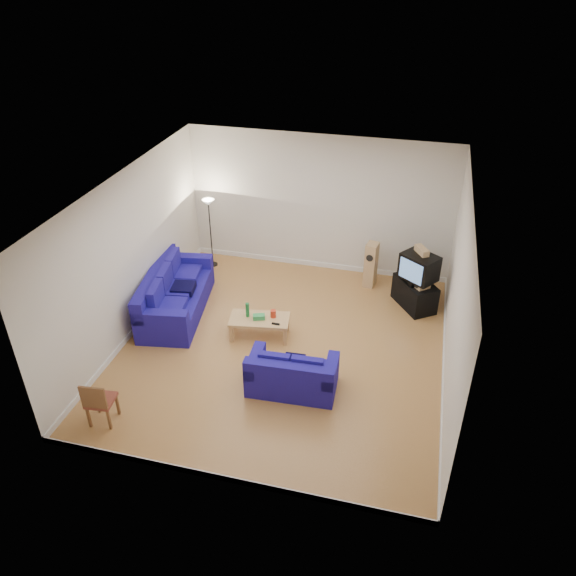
% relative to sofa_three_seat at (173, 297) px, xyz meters
% --- Properties ---
extents(room, '(6.01, 6.51, 3.21)m').
position_rel_sofa_three_seat_xyz_m(room, '(2.52, -0.63, 1.19)').
color(room, brown).
rests_on(room, ground).
extents(sofa_three_seat, '(1.45, 2.61, 0.95)m').
position_rel_sofa_three_seat_xyz_m(sofa_three_seat, '(0.00, 0.00, 0.00)').
color(sofa_three_seat, navy).
rests_on(sofa_three_seat, ground).
extents(sofa_loveseat, '(1.56, 0.92, 0.76)m').
position_rel_sofa_three_seat_xyz_m(sofa_loveseat, '(2.97, -1.74, -0.07)').
color(sofa_loveseat, navy).
rests_on(sofa_loveseat, ground).
extents(coffee_table, '(1.22, 0.74, 0.42)m').
position_rel_sofa_three_seat_xyz_m(coffee_table, '(1.98, -0.38, 0.01)').
color(coffee_table, tan).
rests_on(coffee_table, ground).
extents(bottle, '(0.07, 0.07, 0.30)m').
position_rel_sofa_three_seat_xyz_m(bottle, '(1.74, -0.38, 0.21)').
color(bottle, '#197233').
rests_on(bottle, coffee_table).
extents(tissue_box, '(0.26, 0.19, 0.09)m').
position_rel_sofa_three_seat_xyz_m(tissue_box, '(1.98, -0.40, 0.11)').
color(tissue_box, green).
rests_on(tissue_box, coffee_table).
extents(red_canister, '(0.12, 0.12, 0.15)m').
position_rel_sofa_three_seat_xyz_m(red_canister, '(2.23, -0.27, 0.14)').
color(red_canister, red).
rests_on(red_canister, coffee_table).
extents(remote, '(0.15, 0.05, 0.02)m').
position_rel_sofa_three_seat_xyz_m(remote, '(2.34, -0.50, 0.07)').
color(remote, black).
rests_on(remote, coffee_table).
extents(tv_stand, '(1.01, 1.12, 0.60)m').
position_rel_sofa_three_seat_xyz_m(tv_stand, '(4.85, 1.47, -0.05)').
color(tv_stand, black).
rests_on(tv_stand, ground).
extents(av_receiver, '(0.51, 0.55, 0.10)m').
position_rel_sofa_three_seat_xyz_m(av_receiver, '(4.82, 1.44, 0.30)').
color(av_receiver, black).
rests_on(av_receiver, tv_stand).
extents(television, '(0.87, 0.83, 0.54)m').
position_rel_sofa_three_seat_xyz_m(television, '(4.86, 1.41, 0.62)').
color(television, black).
rests_on(television, av_receiver).
extents(centre_speaker, '(0.32, 0.40, 0.13)m').
position_rel_sofa_three_seat_xyz_m(centre_speaker, '(4.87, 1.51, 0.96)').
color(centre_speaker, tan).
rests_on(centre_speaker, television).
extents(speaker_left, '(0.29, 0.36, 1.05)m').
position_rel_sofa_three_seat_xyz_m(speaker_left, '(3.83, 2.07, 0.17)').
color(speaker_left, tan).
rests_on(speaker_left, ground).
extents(speaker_right, '(0.36, 0.35, 0.95)m').
position_rel_sofa_three_seat_xyz_m(speaker_right, '(4.97, 1.25, 0.12)').
color(speaker_right, tan).
rests_on(speaker_right, ground).
extents(floor_lamp, '(0.29, 0.29, 1.68)m').
position_rel_sofa_three_seat_xyz_m(floor_lamp, '(0.07, 2.07, 1.04)').
color(floor_lamp, black).
rests_on(floor_lamp, ground).
extents(dining_chair, '(0.45, 0.45, 0.86)m').
position_rel_sofa_three_seat_xyz_m(dining_chair, '(0.21, -3.27, 0.13)').
color(dining_chair, brown).
rests_on(dining_chair, ground).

